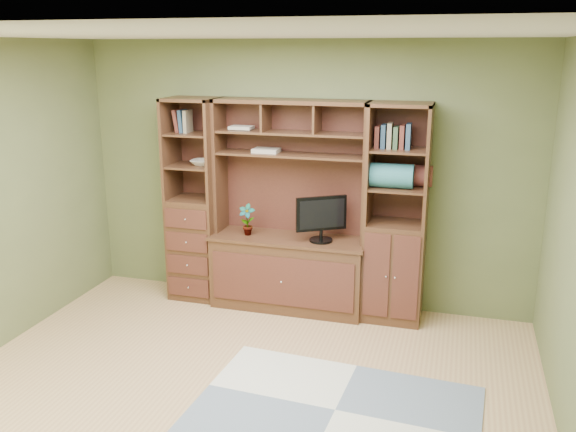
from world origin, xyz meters
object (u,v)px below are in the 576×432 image
(left_tower, at_px, (195,200))
(monitor, at_px, (321,211))
(right_tower, at_px, (396,215))
(center_hutch, at_px, (289,208))

(left_tower, distance_m, monitor, 1.33)
(left_tower, height_order, right_tower, same)
(center_hutch, relative_size, right_tower, 1.00)
(center_hutch, distance_m, left_tower, 1.00)
(left_tower, bearing_deg, right_tower, 0.00)
(center_hutch, xyz_separation_m, left_tower, (-1.00, 0.04, 0.00))
(left_tower, relative_size, right_tower, 1.00)
(center_hutch, xyz_separation_m, right_tower, (1.02, 0.04, 0.00))
(center_hutch, relative_size, left_tower, 1.00)
(monitor, bearing_deg, center_hutch, 141.82)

